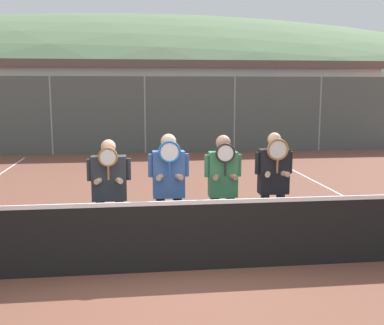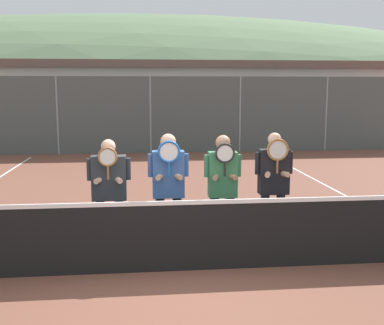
# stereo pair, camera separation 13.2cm
# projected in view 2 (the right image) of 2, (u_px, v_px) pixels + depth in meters

# --- Properties ---
(ground_plane) EXTENTS (120.00, 120.00, 0.00)m
(ground_plane) POSITION_uv_depth(u_px,v_px,m) (171.00, 271.00, 6.39)
(ground_plane) COLOR brown
(hill_distant) EXTENTS (108.83, 60.46, 21.16)m
(hill_distant) POSITION_uv_depth(u_px,v_px,m) (143.00, 107.00, 61.09)
(hill_distant) COLOR #5B7551
(hill_distant) RESTS_ON ground_plane
(clubhouse_building) EXTENTS (21.70, 5.50, 3.69)m
(clubhouse_building) POSITION_uv_depth(u_px,v_px,m) (172.00, 98.00, 25.24)
(clubhouse_building) COLOR beige
(clubhouse_building) RESTS_ON ground_plane
(fence_back) EXTENTS (20.22, 0.06, 2.82)m
(fence_back) POSITION_uv_depth(u_px,v_px,m) (150.00, 115.00, 17.72)
(fence_back) COLOR gray
(fence_back) RESTS_ON ground_plane
(tennis_net) EXTENTS (11.29, 0.09, 1.06)m
(tennis_net) POSITION_uv_depth(u_px,v_px,m) (170.00, 235.00, 6.31)
(tennis_net) COLOR gray
(tennis_net) RESTS_ON ground_plane
(court_line_right_sideline) EXTENTS (0.05, 16.00, 0.01)m
(court_line_right_sideline) POSITION_uv_depth(u_px,v_px,m) (367.00, 207.00, 9.78)
(court_line_right_sideline) COLOR white
(court_line_right_sideline) RESTS_ON ground_plane
(player_leftmost) EXTENTS (0.63, 0.34, 1.69)m
(player_leftmost) POSITION_uv_depth(u_px,v_px,m) (109.00, 186.00, 6.92)
(player_leftmost) COLOR black
(player_leftmost) RESTS_ON ground_plane
(player_center_left) EXTENTS (0.59, 0.34, 1.77)m
(player_center_left) POSITION_uv_depth(u_px,v_px,m) (168.00, 183.00, 6.91)
(player_center_left) COLOR black
(player_center_left) RESTS_ON ground_plane
(player_center_right) EXTENTS (0.55, 0.34, 1.74)m
(player_center_right) POSITION_uv_depth(u_px,v_px,m) (223.00, 184.00, 7.00)
(player_center_right) COLOR black
(player_center_right) RESTS_ON ground_plane
(player_rightmost) EXTENTS (0.57, 0.34, 1.76)m
(player_rightmost) POSITION_uv_depth(u_px,v_px,m) (274.00, 181.00, 7.14)
(player_rightmost) COLOR #232838
(player_rightmost) RESTS_ON ground_plane
(car_far_left) EXTENTS (4.08, 2.01, 1.77)m
(car_far_left) POSITION_uv_depth(u_px,v_px,m) (16.00, 125.00, 19.64)
(car_far_left) COLOR slate
(car_far_left) RESTS_ON ground_plane
(car_left_of_center) EXTENTS (4.38, 1.99, 1.84)m
(car_left_of_center) POSITION_uv_depth(u_px,v_px,m) (141.00, 123.00, 20.13)
(car_left_of_center) COLOR #B2B7BC
(car_left_of_center) RESTS_ON ground_plane
(car_center) EXTENTS (4.02, 1.98, 1.78)m
(car_center) POSITION_uv_depth(u_px,v_px,m) (258.00, 122.00, 20.86)
(car_center) COLOR #B2B7BC
(car_center) RESTS_ON ground_plane
(car_right_of_center) EXTENTS (4.26, 1.98, 1.85)m
(car_right_of_center) POSITION_uv_depth(u_px,v_px,m) (370.00, 121.00, 21.24)
(car_right_of_center) COLOR navy
(car_right_of_center) RESTS_ON ground_plane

